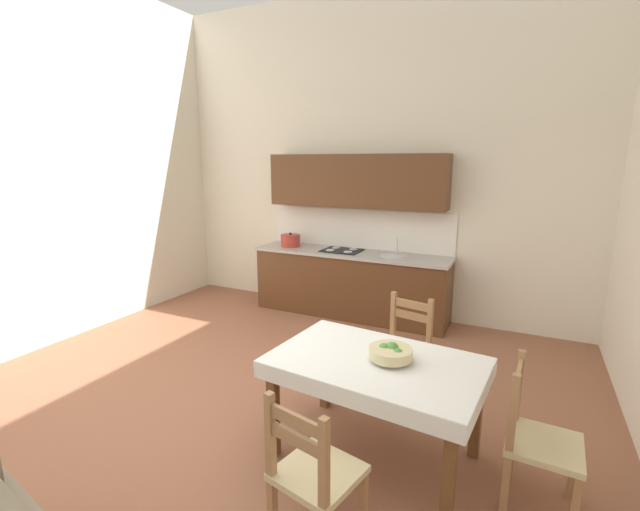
# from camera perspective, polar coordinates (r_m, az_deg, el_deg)

# --- Properties ---
(ground_plane) EXTENTS (6.40, 6.41, 0.10)m
(ground_plane) POSITION_cam_1_polar(r_m,az_deg,el_deg) (4.01, -9.35, -20.26)
(ground_plane) COLOR #935B42
(wall_back) EXTENTS (6.40, 0.12, 4.29)m
(wall_back) POSITION_cam_1_polar(r_m,az_deg,el_deg) (6.04, 6.66, 12.71)
(wall_back) COLOR silver
(wall_back) RESTS_ON ground_plane
(wall_left) EXTENTS (0.12, 6.41, 4.29)m
(wall_left) POSITION_cam_1_polar(r_m,az_deg,el_deg) (5.66, -36.03, 10.51)
(wall_left) COLOR silver
(wall_left) RESTS_ON ground_plane
(kitchen_cabinetry) EXTENTS (2.70, 0.63, 2.20)m
(kitchen_cabinetry) POSITION_cam_1_polar(r_m,az_deg,el_deg) (5.90, 4.20, 0.15)
(kitchen_cabinetry) COLOR #56331C
(kitchen_cabinetry) RESTS_ON ground_plane
(dining_table) EXTENTS (1.52, 1.05, 0.75)m
(dining_table) POSITION_cam_1_polar(r_m,az_deg,el_deg) (3.15, 7.42, -15.59)
(dining_table) COLOR brown
(dining_table) RESTS_ON ground_plane
(dining_chair_window_side) EXTENTS (0.44, 0.44, 0.93)m
(dining_chair_window_side) POSITION_cam_1_polar(r_m,az_deg,el_deg) (3.13, 26.86, -21.12)
(dining_chair_window_side) COLOR #D1BC89
(dining_chair_window_side) RESTS_ON ground_plane
(dining_chair_camera_side) EXTENTS (0.50, 0.50, 0.93)m
(dining_chair_camera_side) POSITION_cam_1_polar(r_m,az_deg,el_deg) (2.61, -0.89, -27.17)
(dining_chair_camera_side) COLOR #D1BC89
(dining_chair_camera_side) RESTS_ON ground_plane
(dining_chair_kitchen_side) EXTENTS (0.50, 0.50, 0.93)m
(dining_chair_kitchen_side) POSITION_cam_1_polar(r_m,az_deg,el_deg) (3.99, 10.96, -12.41)
(dining_chair_kitchen_side) COLOR #D1BC89
(dining_chair_kitchen_side) RESTS_ON ground_plane
(fruit_bowl) EXTENTS (0.30, 0.30, 0.12)m
(fruit_bowl) POSITION_cam_1_polar(r_m,az_deg,el_deg) (3.07, 9.38, -12.63)
(fruit_bowl) COLOR beige
(fruit_bowl) RESTS_ON dining_table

